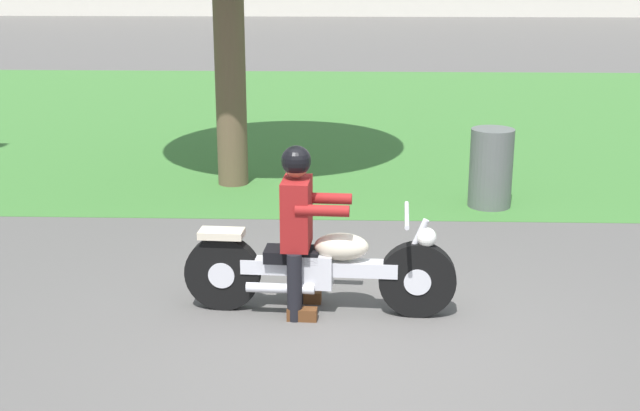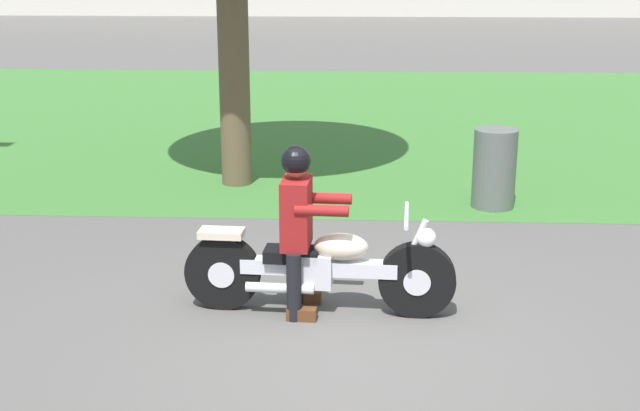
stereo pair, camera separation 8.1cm
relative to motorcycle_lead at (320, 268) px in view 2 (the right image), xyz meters
The scene contains 5 objects.
ground 0.84m from the motorcycle_lead, 71.01° to the right, with size 120.00×120.00×0.00m, color #565451.
grass_verge 8.50m from the motorcycle_lead, 88.37° to the left, with size 60.00×12.00×0.01m, color #3D7533.
motorcycle_lead is the anchor object (origin of this frame).
rider_lead 0.46m from the motorcycle_lead, behind, with size 0.56×0.48×1.39m.
trash_can 3.60m from the motorcycle_lead, 59.05° to the left, with size 0.49×0.49×0.91m, color #595E5B.
Camera 2 is at (0.07, -5.76, 2.85)m, focal length 47.96 mm.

